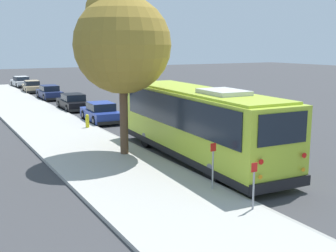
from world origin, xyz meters
The scene contains 13 objects.
ground_plane centered at (0.00, 0.00, 0.00)m, with size 160.00×160.00×0.00m, color #3D3D3F.
sidewalk_slab centered at (0.00, 3.98, 0.07)m, with size 80.00×4.50×0.15m, color #B2AFA8.
curb_strip centered at (0.00, 1.66, 0.07)m, with size 80.00×0.14×0.15m, color #9D9A94.
shuttle_bus centered at (-1.27, 0.13, 1.76)m, with size 11.11×3.15×3.30m.
parked_sedan_blue centered at (9.74, 0.58, 0.61)m, with size 4.22×1.97×1.32m.
parked_sedan_black centered at (16.01, 0.54, 0.58)m, with size 4.50×1.93×1.26m.
parked_sedan_navy centered at (23.48, 0.55, 0.62)m, with size 4.43×1.81×1.33m.
parked_sedan_tan centered at (30.60, 0.67, 0.59)m, with size 4.44×1.97×1.27m.
parked_sedan_white centered at (37.33, 0.55, 0.60)m, with size 4.34×1.93×1.29m.
street_tree centered at (0.90, 2.79, 5.31)m, with size 4.27×4.27×7.66m.
sign_post_near centered at (-7.25, 2.10, 0.90)m, with size 0.06×0.22×1.45m.
sign_post_far centered at (-5.16, 2.10, 0.98)m, with size 0.06×0.22×1.61m.
fire_hydrant centered at (7.58, 2.24, 0.55)m, with size 0.22×0.22×0.81m.
Camera 1 is at (-16.44, 10.22, 5.01)m, focal length 45.00 mm.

